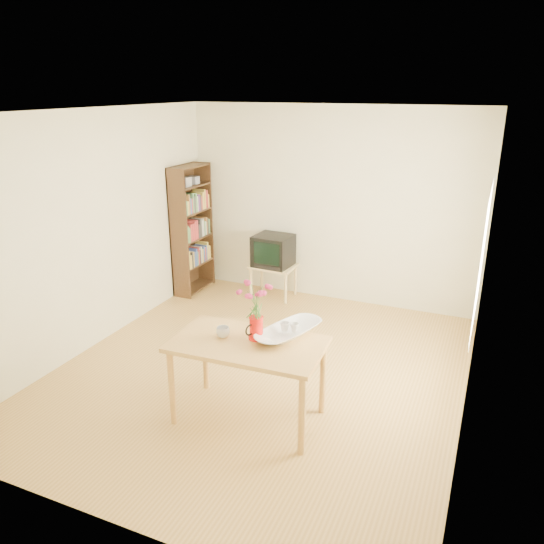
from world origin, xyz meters
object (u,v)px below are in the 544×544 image
at_px(mug, 223,332).
at_px(television, 274,250).
at_px(pitcher, 256,329).
at_px(table, 248,352).
at_px(bowl, 289,312).

distance_m(mug, television, 2.85).
bearing_deg(pitcher, television, 131.66).
distance_m(table, mug, 0.28).
bearing_deg(table, mug, 176.30).
relative_size(table, bowl, 2.84).
bearing_deg(mug, table, 138.83).
height_order(mug, television, television).
bearing_deg(table, bowl, 41.06).
bearing_deg(bowl, pitcher, -144.11).
height_order(pitcher, mug, pitcher).
relative_size(table, pitcher, 6.38).
relative_size(table, television, 2.57).
height_order(pitcher, bowl, bowl).
height_order(bowl, television, bowl).
bearing_deg(mug, bowl, 166.39).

